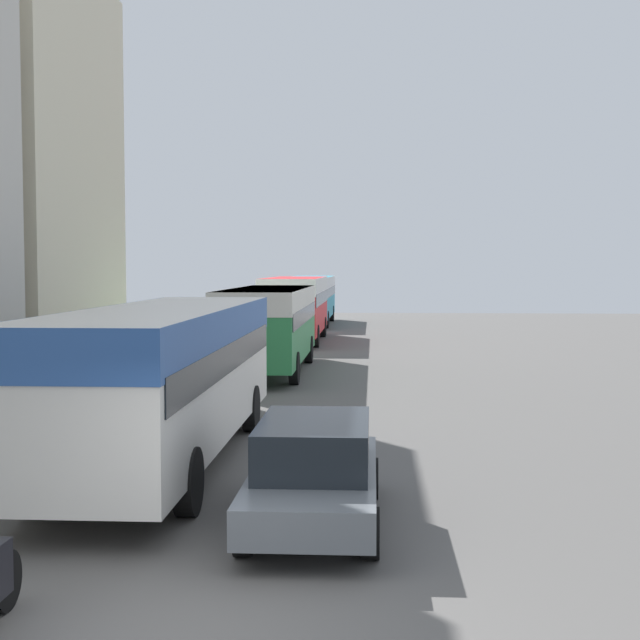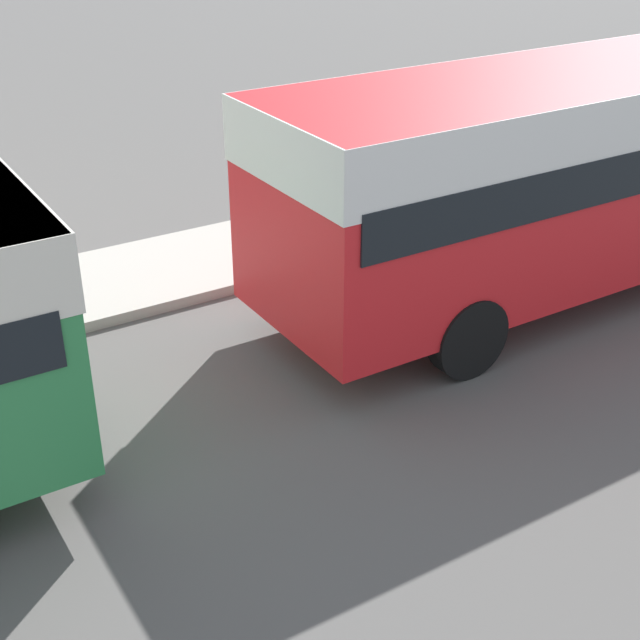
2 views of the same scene
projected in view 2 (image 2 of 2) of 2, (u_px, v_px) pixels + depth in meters
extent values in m
cube|color=red|center=(588.00, 163.00, 11.95)|extent=(2.51, 9.47, 2.55)
cube|color=white|center=(597.00, 96.00, 11.53)|extent=(2.54, 9.52, 0.76)
cube|color=black|center=(591.00, 139.00, 11.80)|extent=(2.56, 9.09, 0.56)
cylinder|color=black|center=(356.00, 267.00, 12.04)|extent=(0.28, 1.00, 1.00)
cylinder|color=black|center=(468.00, 337.00, 10.31)|extent=(0.28, 1.00, 1.00)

